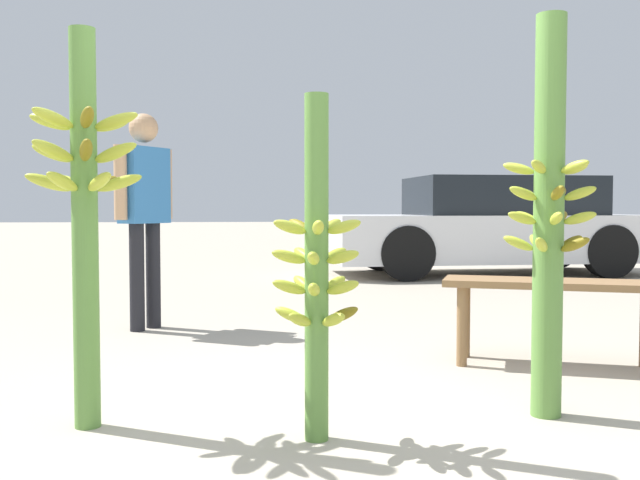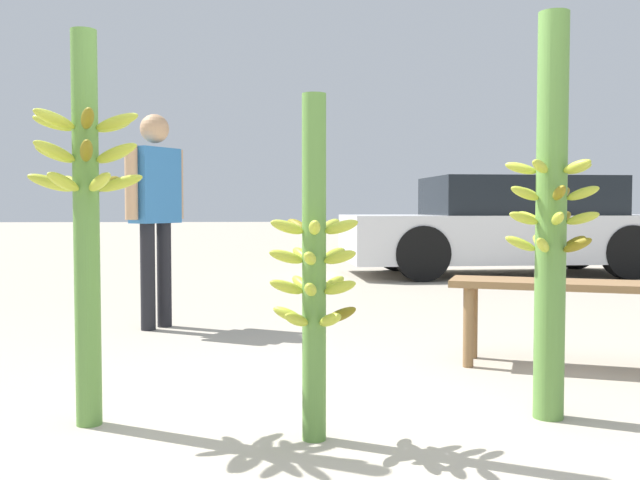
{
  "view_description": "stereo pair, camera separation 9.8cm",
  "coord_description": "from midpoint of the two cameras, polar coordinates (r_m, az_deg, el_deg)",
  "views": [
    {
      "loc": [
        -0.27,
        -2.66,
        0.91
      ],
      "look_at": [
        0.01,
        0.38,
        0.77
      ],
      "focal_mm": 40.0,
      "sensor_mm": 36.0,
      "label": 1
    },
    {
      "loc": [
        -0.18,
        -2.67,
        0.91
      ],
      "look_at": [
        0.01,
        0.38,
        0.77
      ],
      "focal_mm": 40.0,
      "sensor_mm": 36.0,
      "label": 2
    }
  ],
  "objects": [
    {
      "name": "ground_plane",
      "position": [
        2.82,
        1.26,
        -16.16
      ],
      "size": [
        80.0,
        80.0,
        0.0
      ],
      "primitive_type": "plane",
      "color": "#A89E8C"
    },
    {
      "name": "banana_stalk_right",
      "position": [
        3.21,
        18.83,
        1.84
      ],
      "size": [
        0.4,
        0.4,
        1.73
      ],
      "color": "#5B8C3D",
      "rests_on": "ground_plane"
    },
    {
      "name": "market_bench",
      "position": [
        4.26,
        19.41,
        -4.28
      ],
      "size": [
        1.27,
        0.77,
        0.49
      ],
      "rotation": [
        0.0,
        0.0,
        -0.37
      ],
      "color": "olive",
      "rests_on": "ground_plane"
    },
    {
      "name": "parked_car",
      "position": [
        9.89,
        15.14,
        1.02
      ],
      "size": [
        4.35,
        1.84,
        1.31
      ],
      "rotation": [
        0.0,
        0.0,
        1.61
      ],
      "color": "silver",
      "rests_on": "ground_plane"
    },
    {
      "name": "vendor_person",
      "position": [
        5.43,
        -12.54,
        3.12
      ],
      "size": [
        0.4,
        0.53,
        1.6
      ],
      "rotation": [
        0.0,
        0.0,
        -2.17
      ],
      "color": "black",
      "rests_on": "ground_plane"
    },
    {
      "name": "banana_stalk_center",
      "position": [
        2.76,
        0.54,
        -2.37
      ],
      "size": [
        0.36,
        0.36,
        1.35
      ],
      "color": "#5B8C3D",
      "rests_on": "ground_plane"
    },
    {
      "name": "banana_stalk_left",
      "position": [
        3.08,
        -17.34,
        2.6
      ],
      "size": [
        0.47,
        0.46,
        1.63
      ],
      "color": "#5B8C3D",
      "rests_on": "ground_plane"
    }
  ]
}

